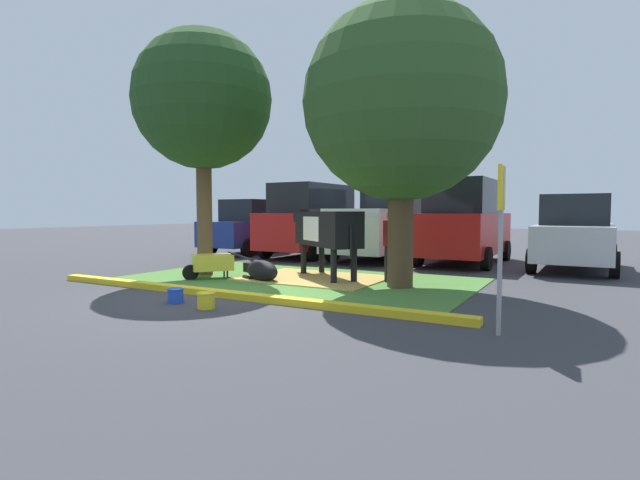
{
  "coord_description": "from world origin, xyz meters",
  "views": [
    {
      "loc": [
        5.95,
        -6.77,
        1.57
      ],
      "look_at": [
        0.45,
        3.01,
        0.9
      ],
      "focal_mm": 26.64,
      "sensor_mm": 36.0,
      "label": 1
    }
  ],
  "objects_px": {
    "wheelbarrow": "(212,263)",
    "pickup_truck_maroon": "(385,225)",
    "suv_dark_grey": "(313,220)",
    "calf_lying": "(261,271)",
    "shade_tree_left": "(203,101)",
    "bucket_yellow": "(206,300)",
    "bucket_blue": "(176,295)",
    "sedan_blue": "(254,227)",
    "shade_tree_right": "(402,103)",
    "sedan_silver": "(575,233)",
    "person_handler": "(391,244)",
    "parking_sign": "(501,216)",
    "cow_holstein": "(325,229)",
    "suv_black": "(465,222)"
  },
  "relations": [
    {
      "from": "person_handler",
      "to": "bucket_yellow",
      "type": "distance_m",
      "value": 4.5
    },
    {
      "from": "cow_holstein",
      "to": "pickup_truck_maroon",
      "type": "xyz_separation_m",
      "value": [
        -0.55,
        5.19,
        -0.05
      ]
    },
    {
      "from": "person_handler",
      "to": "sedan_silver",
      "type": "xyz_separation_m",
      "value": [
        3.5,
        4.65,
        0.13
      ]
    },
    {
      "from": "wheelbarrow",
      "to": "suv_dark_grey",
      "type": "height_order",
      "value": "suv_dark_grey"
    },
    {
      "from": "parking_sign",
      "to": "suv_black",
      "type": "bearing_deg",
      "value": 105.22
    },
    {
      "from": "sedan_silver",
      "to": "shade_tree_left",
      "type": "bearing_deg",
      "value": -144.26
    },
    {
      "from": "shade_tree_right",
      "to": "sedan_silver",
      "type": "xyz_separation_m",
      "value": [
        3.06,
        5.24,
        -2.79
      ]
    },
    {
      "from": "suv_black",
      "to": "shade_tree_left",
      "type": "bearing_deg",
      "value": -130.48
    },
    {
      "from": "shade_tree_left",
      "to": "bucket_yellow",
      "type": "distance_m",
      "value": 5.89
    },
    {
      "from": "suv_dark_grey",
      "to": "calf_lying",
      "type": "bearing_deg",
      "value": -70.74
    },
    {
      "from": "shade_tree_left",
      "to": "sedan_silver",
      "type": "bearing_deg",
      "value": 35.74
    },
    {
      "from": "cow_holstein",
      "to": "suv_dark_grey",
      "type": "height_order",
      "value": "suv_dark_grey"
    },
    {
      "from": "shade_tree_right",
      "to": "bucket_yellow",
      "type": "height_order",
      "value": "shade_tree_right"
    },
    {
      "from": "person_handler",
      "to": "suv_black",
      "type": "bearing_deg",
      "value": 83.42
    },
    {
      "from": "bucket_yellow",
      "to": "sedan_silver",
      "type": "distance_m",
      "value": 10.19
    },
    {
      "from": "sedan_blue",
      "to": "person_handler",
      "type": "bearing_deg",
      "value": -32.44
    },
    {
      "from": "shade_tree_left",
      "to": "bucket_blue",
      "type": "bearing_deg",
      "value": -54.97
    },
    {
      "from": "calf_lying",
      "to": "bucket_blue",
      "type": "xyz_separation_m",
      "value": [
        0.24,
        -2.8,
        -0.11
      ]
    },
    {
      "from": "bucket_yellow",
      "to": "sedan_silver",
      "type": "relative_size",
      "value": 0.07
    },
    {
      "from": "cow_holstein",
      "to": "bucket_yellow",
      "type": "distance_m",
      "value": 4.15
    },
    {
      "from": "shade_tree_left",
      "to": "calf_lying",
      "type": "height_order",
      "value": "shade_tree_left"
    },
    {
      "from": "shade_tree_right",
      "to": "bucket_yellow",
      "type": "distance_m",
      "value": 5.47
    },
    {
      "from": "shade_tree_left",
      "to": "shade_tree_right",
      "type": "distance_m",
      "value": 4.94
    },
    {
      "from": "shade_tree_left",
      "to": "bucket_yellow",
      "type": "xyz_separation_m",
      "value": [
        2.88,
        -3.07,
        -4.12
      ]
    },
    {
      "from": "bucket_yellow",
      "to": "suv_black",
      "type": "xyz_separation_m",
      "value": [
        2.13,
        8.94,
        1.13
      ]
    },
    {
      "from": "shade_tree_right",
      "to": "wheelbarrow",
      "type": "distance_m",
      "value": 5.5
    },
    {
      "from": "shade_tree_right",
      "to": "suv_dark_grey",
      "type": "bearing_deg",
      "value": 134.7
    },
    {
      "from": "shade_tree_right",
      "to": "bucket_blue",
      "type": "bearing_deg",
      "value": -129.22
    },
    {
      "from": "bucket_yellow",
      "to": "pickup_truck_maroon",
      "type": "relative_size",
      "value": 0.06
    },
    {
      "from": "shade_tree_left",
      "to": "sedan_blue",
      "type": "relative_size",
      "value": 1.34
    },
    {
      "from": "shade_tree_left",
      "to": "pickup_truck_maroon",
      "type": "bearing_deg",
      "value": 69.23
    },
    {
      "from": "bucket_blue",
      "to": "suv_dark_grey",
      "type": "bearing_deg",
      "value": 104.76
    },
    {
      "from": "shade_tree_left",
      "to": "bucket_blue",
      "type": "distance_m",
      "value": 5.48
    },
    {
      "from": "wheelbarrow",
      "to": "pickup_truck_maroon",
      "type": "distance_m",
      "value": 6.89
    },
    {
      "from": "parking_sign",
      "to": "suv_dark_grey",
      "type": "bearing_deg",
      "value": 132.62
    },
    {
      "from": "wheelbarrow",
      "to": "pickup_truck_maroon",
      "type": "bearing_deg",
      "value": 75.99
    },
    {
      "from": "calf_lying",
      "to": "bucket_blue",
      "type": "distance_m",
      "value": 2.81
    },
    {
      "from": "wheelbarrow",
      "to": "suv_dark_grey",
      "type": "bearing_deg",
      "value": 97.95
    },
    {
      "from": "shade_tree_right",
      "to": "suv_black",
      "type": "distance_m",
      "value": 5.93
    },
    {
      "from": "shade_tree_left",
      "to": "wheelbarrow",
      "type": "height_order",
      "value": "shade_tree_left"
    },
    {
      "from": "wheelbarrow",
      "to": "parking_sign",
      "type": "bearing_deg",
      "value": -16.73
    },
    {
      "from": "shade_tree_right",
      "to": "sedan_silver",
      "type": "relative_size",
      "value": 1.31
    },
    {
      "from": "person_handler",
      "to": "parking_sign",
      "type": "distance_m",
      "value": 4.6
    },
    {
      "from": "shade_tree_left",
      "to": "cow_holstein",
      "type": "height_order",
      "value": "shade_tree_left"
    },
    {
      "from": "bucket_blue",
      "to": "shade_tree_left",
      "type": "bearing_deg",
      "value": 125.03
    },
    {
      "from": "bucket_blue",
      "to": "person_handler",
      "type": "bearing_deg",
      "value": 59.55
    },
    {
      "from": "bucket_yellow",
      "to": "shade_tree_right",
      "type": "bearing_deg",
      "value": 60.5
    },
    {
      "from": "shade_tree_left",
      "to": "shade_tree_right",
      "type": "relative_size",
      "value": 1.03
    },
    {
      "from": "wheelbarrow",
      "to": "bucket_yellow",
      "type": "height_order",
      "value": "wheelbarrow"
    },
    {
      "from": "sedan_blue",
      "to": "bucket_yellow",
      "type": "bearing_deg",
      "value": -56.98
    }
  ]
}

